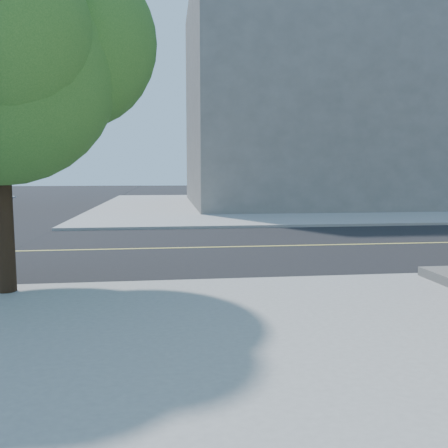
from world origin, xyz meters
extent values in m
cube|color=black|center=(0.00, 4.50, 0.01)|extent=(140.00, 9.00, 0.01)
cube|color=gray|center=(13.50, 21.50, 0.06)|extent=(29.00, 25.00, 0.12)
cube|color=slate|center=(14.00, 22.00, 7.12)|extent=(18.00, 16.00, 14.00)
cylinder|color=black|center=(0.50, -0.50, 1.79)|extent=(0.33, 0.33, 3.34)
sphere|color=#3C7128|center=(1.61, 0.06, 4.57)|extent=(3.16, 3.16, 3.16)
camera|label=1|loc=(3.34, -8.85, 2.21)|focal=36.85mm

